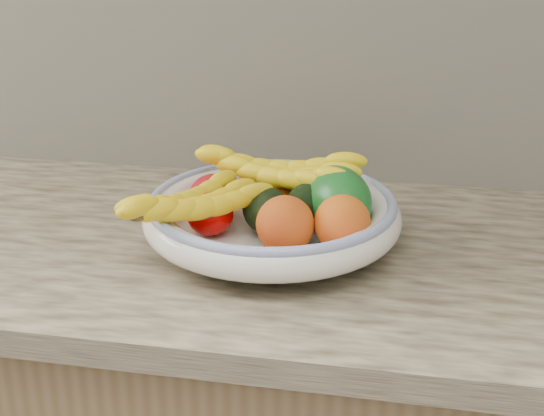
{
  "coord_description": "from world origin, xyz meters",
  "views": [
    {
      "loc": [
        0.2,
        0.62,
        1.39
      ],
      "look_at": [
        0.0,
        1.66,
        0.96
      ],
      "focal_mm": 50.0,
      "sensor_mm": 36.0,
      "label": 1
    }
  ],
  "objects_px": {
    "green_mango": "(338,199)",
    "banana_bunch_front": "(191,208)",
    "banana_bunch_back": "(276,176)",
    "fruit_bowl": "(272,215)"
  },
  "relations": [
    {
      "from": "fruit_bowl",
      "to": "banana_bunch_back",
      "type": "distance_m",
      "value": 0.08
    },
    {
      "from": "green_mango",
      "to": "fruit_bowl",
      "type": "bearing_deg",
      "value": 156.82
    },
    {
      "from": "green_mango",
      "to": "banana_bunch_front",
      "type": "distance_m",
      "value": 0.22
    },
    {
      "from": "banana_bunch_back",
      "to": "banana_bunch_front",
      "type": "xyz_separation_m",
      "value": [
        -0.1,
        -0.14,
        -0.01
      ]
    },
    {
      "from": "fruit_bowl",
      "to": "green_mango",
      "type": "xyz_separation_m",
      "value": [
        0.1,
        0.01,
        0.03
      ]
    },
    {
      "from": "green_mango",
      "to": "banana_bunch_front",
      "type": "height_order",
      "value": "green_mango"
    },
    {
      "from": "fruit_bowl",
      "to": "green_mango",
      "type": "distance_m",
      "value": 0.1
    },
    {
      "from": "banana_bunch_front",
      "to": "fruit_bowl",
      "type": "bearing_deg",
      "value": -17.85
    },
    {
      "from": "green_mango",
      "to": "banana_bunch_front",
      "type": "relative_size",
      "value": 0.54
    },
    {
      "from": "green_mango",
      "to": "banana_bunch_back",
      "type": "xyz_separation_m",
      "value": [
        -0.1,
        0.05,
        0.01
      ]
    }
  ]
}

